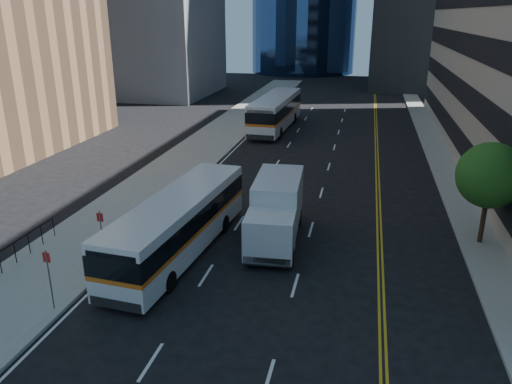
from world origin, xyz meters
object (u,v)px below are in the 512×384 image
(bus_front, at_px, (179,223))
(box_truck, at_px, (276,210))
(street_tree, at_px, (490,176))
(bus_rear, at_px, (276,111))

(bus_front, relative_size, box_truck, 1.71)
(street_tree, xyz_separation_m, box_truck, (-10.12, -1.77, -1.98))
(bus_front, bearing_deg, bus_rear, 96.01)
(street_tree, relative_size, bus_front, 0.45)
(bus_front, xyz_separation_m, bus_rear, (-0.46, 28.30, 0.20))
(box_truck, bearing_deg, street_tree, 6.51)
(bus_rear, height_order, box_truck, bus_rear)
(box_truck, bearing_deg, bus_front, -153.81)
(bus_front, xyz_separation_m, box_truck, (4.25, 2.42, 0.07))
(street_tree, height_order, bus_rear, street_tree)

